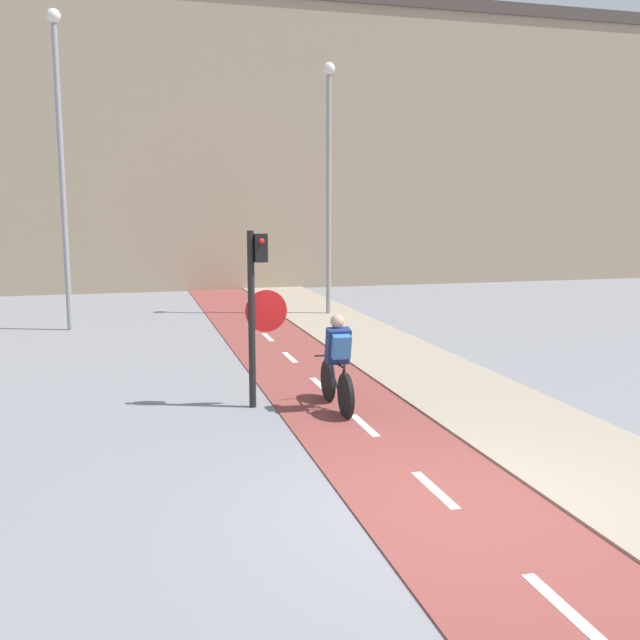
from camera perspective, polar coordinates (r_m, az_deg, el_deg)
The scene contains 8 objects.
ground_plane at distance 7.92m, azimuth 10.67°, elevation -14.65°, with size 120.00×120.00×0.00m, color gray.
bike_lane at distance 7.92m, azimuth 10.64°, elevation -14.56°, with size 2.14×60.00×0.02m.
sidewalk_strip at distance 9.07m, azimuth 24.02°, elevation -12.02°, with size 2.40×60.00×0.05m.
building_row_background at distance 30.69m, azimuth -9.14°, elevation 13.70°, with size 60.00×5.20×11.58m.
traffic_light_pole at distance 11.23m, azimuth -5.07°, elevation 1.74°, with size 0.67×0.25×2.81m.
street_lamp_far at distance 19.71m, azimuth -20.07°, elevation 13.19°, with size 0.36×0.36×8.04m.
street_lamp_sidewalk at distance 21.27m, azimuth 0.70°, elevation 12.31°, with size 0.36×0.36×7.30m.
cyclist_near at distance 11.18m, azimuth 1.41°, elevation -3.64°, with size 0.46×1.69×1.52m.
Camera 1 is at (-3.21, -6.53, 3.13)m, focal length 40.00 mm.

